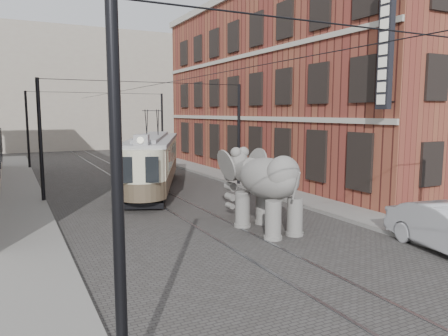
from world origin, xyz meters
TOP-DOWN VIEW (x-y plane):
  - ground at (0.00, 0.00)m, footprint 120.00×120.00m
  - tram_rails at (0.00, 0.00)m, footprint 1.54×80.00m
  - sidewalk_right at (6.00, 0.00)m, footprint 2.00×60.00m
  - sidewalk_left at (-6.50, 0.00)m, footprint 2.00×60.00m
  - brick_building at (11.00, 9.00)m, footprint 8.00×26.00m
  - distant_block at (0.00, 40.00)m, footprint 28.00×10.00m
  - catenary at (-0.20, 5.00)m, footprint 11.00×30.20m
  - tram at (0.36, 7.36)m, footprint 6.58×11.39m
  - elephant at (1.46, -3.06)m, footprint 3.08×5.13m

SIDE VIEW (x-z plane):
  - ground at x=0.00m, z-range 0.00..0.00m
  - tram_rails at x=0.00m, z-range 0.00..0.02m
  - sidewalk_right at x=6.00m, z-range 0.00..0.15m
  - sidewalk_left at x=-6.50m, z-range 0.00..0.15m
  - elephant at x=1.46m, z-range 0.00..3.03m
  - tram at x=0.36m, z-range 0.00..4.51m
  - catenary at x=-0.20m, z-range 0.00..6.00m
  - brick_building at x=11.00m, z-range 0.00..12.00m
  - distant_block at x=0.00m, z-range 0.00..14.00m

